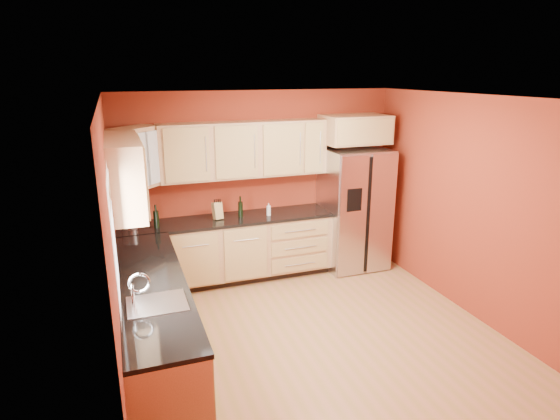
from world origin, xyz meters
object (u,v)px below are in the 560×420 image
Objects in this scene: wine_bottle_a at (156,216)px; canister_left at (127,220)px; knife_block at (217,211)px; refrigerator at (354,209)px; soap_dispenser at (269,209)px.

canister_left is at bearing 163.66° from wine_bottle_a.
wine_bottle_a is 1.32× the size of knife_block.
canister_left is 0.93× the size of knife_block.
refrigerator is 3.20m from canister_left.
wine_bottle_a reaches higher than soap_dispenser.
knife_block is 1.33× the size of soap_dispenser.
refrigerator reaches higher than canister_left.
knife_block reaches higher than canister_left.
canister_left is 1.88m from soap_dispenser.
soap_dispenser is at bearing -2.51° from canister_left.
soap_dispenser is at bearing -18.60° from knife_block.
refrigerator is 8.38× the size of canister_left.
soap_dispenser is (1.52, 0.02, -0.06)m from wine_bottle_a.
canister_left is 0.38m from wine_bottle_a.
knife_block is at bearing -0.02° from canister_left.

